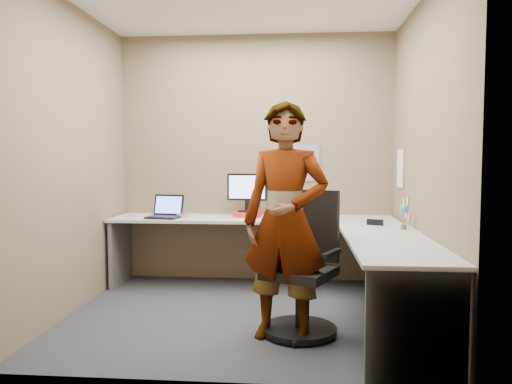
# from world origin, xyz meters

# --- Properties ---
(ground) EXTENTS (3.00, 3.00, 0.00)m
(ground) POSITION_xyz_m (0.00, 0.00, 0.00)
(ground) COLOR #27262C
(ground) RESTS_ON ground
(wall_back) EXTENTS (3.00, 0.00, 3.00)m
(wall_back) POSITION_xyz_m (0.00, 1.30, 1.35)
(wall_back) COLOR brown
(wall_back) RESTS_ON ground
(wall_right) EXTENTS (0.00, 2.70, 2.70)m
(wall_right) POSITION_xyz_m (1.50, 0.00, 1.35)
(wall_right) COLOR brown
(wall_right) RESTS_ON ground
(wall_left) EXTENTS (0.00, 2.70, 2.70)m
(wall_left) POSITION_xyz_m (-1.50, 0.00, 1.35)
(wall_left) COLOR brown
(wall_left) RESTS_ON ground
(desk) EXTENTS (2.98, 2.58, 0.73)m
(desk) POSITION_xyz_m (0.44, 0.39, 0.59)
(desk) COLOR silver
(desk) RESTS_ON ground
(paper_ream) EXTENTS (0.29, 0.22, 0.05)m
(paper_ream) POSITION_xyz_m (-0.07, 1.03, 0.76)
(paper_ream) COLOR red
(paper_ream) RESTS_ON desk
(monitor) EXTENTS (0.43, 0.14, 0.41)m
(monitor) POSITION_xyz_m (-0.07, 1.04, 1.02)
(monitor) COLOR black
(monitor) RESTS_ON paper_ream
(laptop) EXTENTS (0.38, 0.33, 0.24)m
(laptop) POSITION_xyz_m (-0.91, 0.89, 0.79)
(laptop) COLOR black
(laptop) RESTS_ON desk
(trackball_mouse) EXTENTS (0.12, 0.08, 0.07)m
(trackball_mouse) POSITION_xyz_m (-0.73, 0.91, 0.76)
(trackball_mouse) COLOR #B7B7BC
(trackball_mouse) RESTS_ON desk
(origami) EXTENTS (0.10, 0.10, 0.06)m
(origami) POSITION_xyz_m (0.37, 0.79, 0.76)
(origami) COLOR white
(origami) RESTS_ON desk
(stapler) EXTENTS (0.15, 0.10, 0.05)m
(stapler) POSITION_xyz_m (1.19, 0.48, 0.76)
(stapler) COLOR black
(stapler) RESTS_ON desk
(flower) EXTENTS (0.07, 0.07, 0.22)m
(flower) POSITION_xyz_m (1.40, 0.24, 0.87)
(flower) COLOR brown
(flower) RESTS_ON desk
(calendar_purple) EXTENTS (0.30, 0.01, 0.40)m
(calendar_purple) POSITION_xyz_m (0.55, 1.29, 1.30)
(calendar_purple) COLOR #846BB7
(calendar_purple) RESTS_ON wall_back
(calendar_white) EXTENTS (0.01, 0.28, 0.38)m
(calendar_white) POSITION_xyz_m (1.49, 0.90, 1.25)
(calendar_white) COLOR white
(calendar_white) RESTS_ON wall_right
(sticky_note_a) EXTENTS (0.01, 0.07, 0.07)m
(sticky_note_a) POSITION_xyz_m (1.49, 0.55, 0.95)
(sticky_note_a) COLOR #F2E059
(sticky_note_a) RESTS_ON wall_right
(sticky_note_b) EXTENTS (0.01, 0.07, 0.07)m
(sticky_note_b) POSITION_xyz_m (1.49, 0.60, 0.82)
(sticky_note_b) COLOR pink
(sticky_note_b) RESTS_ON wall_right
(sticky_note_c) EXTENTS (0.01, 0.07, 0.07)m
(sticky_note_c) POSITION_xyz_m (1.49, 0.48, 0.80)
(sticky_note_c) COLOR pink
(sticky_note_c) RESTS_ON wall_right
(sticky_note_d) EXTENTS (0.01, 0.07, 0.07)m
(sticky_note_d) POSITION_xyz_m (1.49, 0.70, 0.92)
(sticky_note_d) COLOR #F2E059
(sticky_note_d) RESTS_ON wall_right
(office_chair) EXTENTS (0.63, 0.64, 1.08)m
(office_chair) POSITION_xyz_m (0.51, -0.38, 0.44)
(office_chair) COLOR black
(office_chair) RESTS_ON ground
(person) EXTENTS (0.74, 0.58, 1.77)m
(person) POSITION_xyz_m (0.38, -0.53, 0.89)
(person) COLOR #999399
(person) RESTS_ON ground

